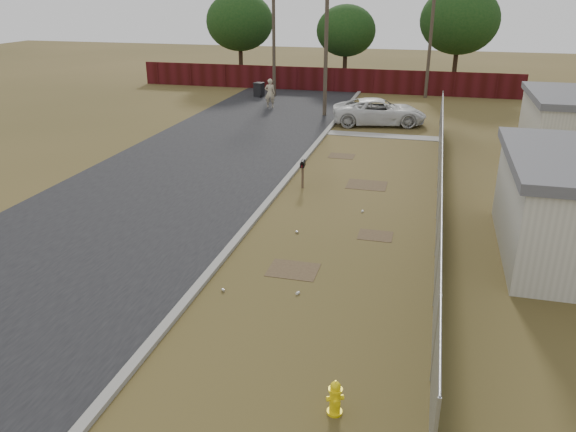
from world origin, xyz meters
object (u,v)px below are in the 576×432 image
(trash_bin, at_px, (259,89))
(fire_hydrant, at_px, (335,398))
(pedestrian, at_px, (270,93))
(mailbox, at_px, (303,166))
(pickup_truck, at_px, (379,112))

(trash_bin, bearing_deg, fire_hydrant, -70.36)
(pedestrian, xyz_separation_m, trash_bin, (-1.92, 3.69, -0.42))
(pedestrian, bearing_deg, fire_hydrant, 92.83)
(fire_hydrant, relative_size, pedestrian, 0.39)
(mailbox, bearing_deg, trash_bin, 112.03)
(mailbox, height_order, pickup_truck, pickup_truck)
(mailbox, distance_m, pedestrian, 16.68)
(pickup_truck, relative_size, pedestrian, 2.83)
(pickup_truck, relative_size, trash_bin, 5.18)
(mailbox, xyz_separation_m, pedestrian, (-5.89, 15.60, 0.05))
(mailbox, height_order, pedestrian, pedestrian)
(fire_hydrant, relative_size, pickup_truck, 0.14)
(mailbox, distance_m, pickup_truck, 12.40)
(fire_hydrant, distance_m, pedestrian, 29.61)
(mailbox, xyz_separation_m, trash_bin, (-7.81, 19.29, -0.37))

